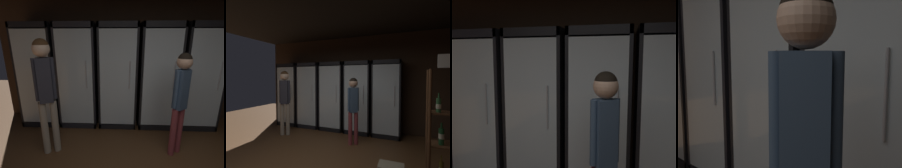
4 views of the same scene
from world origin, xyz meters
TOP-DOWN VIEW (x-y plane):
  - wall_back at (0.00, 3.03)m, footprint 6.00×0.06m
  - cooler_far_left at (-2.06, 2.74)m, footprint 0.72×0.60m
  - cooler_left at (-1.28, 2.74)m, footprint 0.72×0.60m
  - cooler_center at (-0.50, 2.74)m, footprint 0.72×0.60m
  - cooler_right at (0.28, 2.74)m, footprint 0.72×0.60m
  - shopper_far at (0.41, 1.79)m, footprint 0.23×0.21m

SIDE VIEW (x-z plane):
  - cooler_left at x=-1.28m, z-range -0.03..2.00m
  - cooler_right at x=0.28m, z-range -0.02..2.00m
  - cooler_far_left at x=-2.06m, z-range -0.02..2.00m
  - cooler_center at x=-0.50m, z-range -0.02..2.00m
  - shopper_far at x=0.41m, z-range 0.21..1.78m
  - wall_back at x=0.00m, z-range 0.00..2.80m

